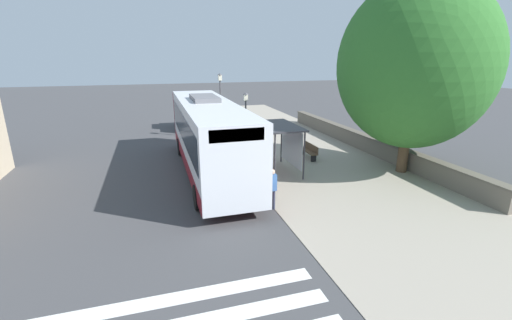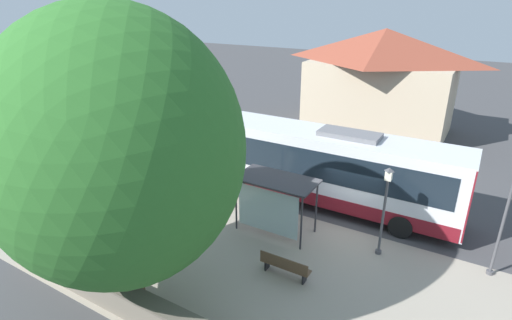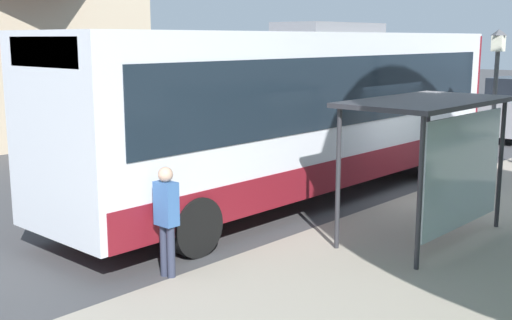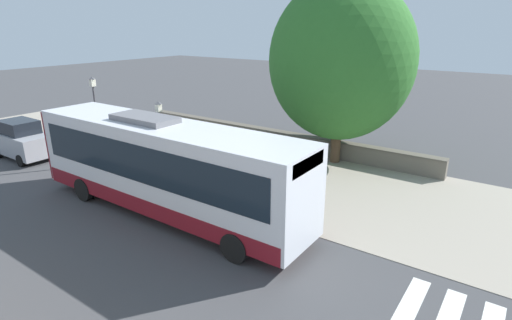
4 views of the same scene
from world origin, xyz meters
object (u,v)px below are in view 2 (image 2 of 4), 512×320
Objects in this scene: pedestrian at (219,174)px; shade_tree at (118,149)px; street_lamp_near at (507,208)px; bus_shelter at (274,189)px; bus at (328,166)px; street_lamp_far at (385,204)px; bench at (285,266)px.

shade_tree reaches higher than pedestrian.
pedestrian is at bearing 87.80° from street_lamp_near.
street_lamp_near is at bearing -53.08° from shade_tree.
street_lamp_near is (1.54, -8.16, 0.68)m from bus_shelter.
street_lamp_far is at bearing -130.48° from bus.
pedestrian is (2.02, 4.29, -1.09)m from bus_shelter.
shade_tree is at bearing 134.57° from bench.
pedestrian is 8.77m from street_lamp_far.
bus is 7.34× the size of pedestrian.
shade_tree is (-7.55, 10.05, 2.65)m from street_lamp_near.
pedestrian is 0.36× the size of street_lamp_near.
pedestrian is at bearing 64.82° from bus_shelter.
street_lamp_far is (3.16, -2.55, 1.73)m from bench.
shade_tree is at bearing 137.43° from street_lamp_far.
bus_shelter is (-3.60, 0.95, 0.09)m from bus.
shade_tree is (-3.59, 3.65, 4.92)m from bench.
shade_tree is (-6.75, 6.20, 3.19)m from street_lamp_far.
bus_shelter is at bearing -17.47° from shade_tree.
bench is 4.41m from street_lamp_far.
bench is 0.40× the size of street_lamp_near.
shade_tree reaches higher than street_lamp_near.
bus reaches higher than bench.
street_lamp_near is (-2.06, -7.21, 0.77)m from bus.
street_lamp_far is at bearing 101.77° from street_lamp_near.
street_lamp_far is at bearing -42.57° from shade_tree.
bus_shelter is at bearing 100.67° from street_lamp_near.
street_lamp_near is at bearing -92.20° from pedestrian.
pedestrian is 0.89× the size of bench.
bus is 2.64× the size of street_lamp_near.
bus_shelter is 4.86m from pedestrian.
bus is 6.26m from bench.
bus_shelter reaches higher than pedestrian.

